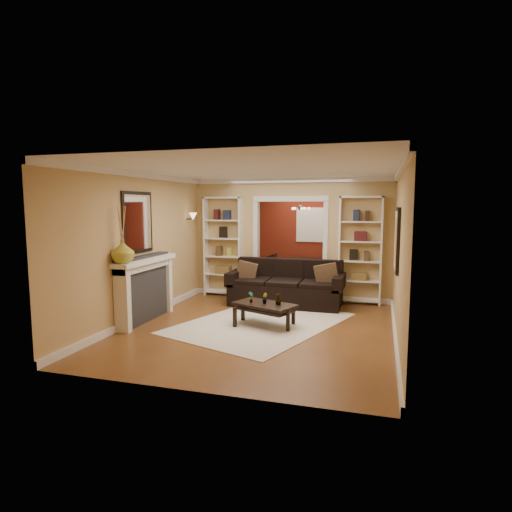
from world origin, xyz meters
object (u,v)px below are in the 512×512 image
(dining_table, at_px, (300,273))
(fireplace, at_px, (147,290))
(bookshelf_left, at_px, (223,247))
(sofa, at_px, (286,283))
(coffee_table, at_px, (264,315))
(bookshelf_right, at_px, (360,251))

(dining_table, bearing_deg, fireplace, 155.09)
(bookshelf_left, distance_m, fireplace, 2.65)
(sofa, height_order, dining_table, sofa)
(bookshelf_left, bearing_deg, coffee_table, -54.39)
(bookshelf_left, height_order, fireplace, bookshelf_left)
(sofa, relative_size, coffee_table, 2.28)
(coffee_table, relative_size, bookshelf_left, 0.46)
(bookshelf_right, height_order, dining_table, bookshelf_right)
(bookshelf_left, distance_m, dining_table, 2.48)
(fireplace, bearing_deg, coffee_table, 7.81)
(bookshelf_left, distance_m, bookshelf_right, 3.10)
(bookshelf_left, relative_size, fireplace, 1.35)
(bookshelf_right, distance_m, fireplace, 4.47)
(dining_table, bearing_deg, coffee_table, -178.19)
(bookshelf_right, xyz_separation_m, fireplace, (-3.64, -2.53, -0.57))
(bookshelf_left, height_order, bookshelf_right, same)
(fireplace, bearing_deg, bookshelf_right, 34.80)
(coffee_table, height_order, bookshelf_left, bookshelf_left)
(coffee_table, height_order, bookshelf_right, bookshelf_right)
(bookshelf_left, relative_size, dining_table, 1.28)
(bookshelf_right, bearing_deg, dining_table, 132.00)
(sofa, xyz_separation_m, fireplace, (-2.16, -1.95, 0.11))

